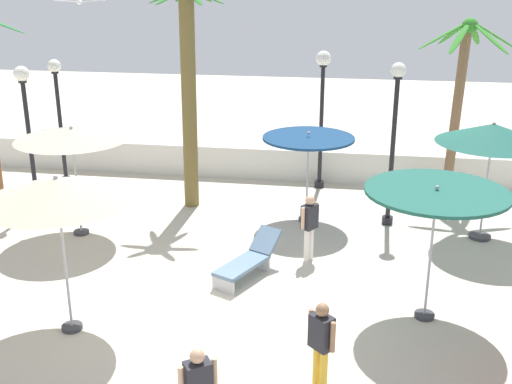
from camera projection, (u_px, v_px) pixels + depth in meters
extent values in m
plane|color=beige|center=(233.00, 306.00, 12.48)|extent=(56.00, 56.00, 0.00)
cube|color=silver|center=(283.00, 164.00, 19.82)|extent=(25.20, 0.30, 0.99)
cylinder|color=#333338|center=(81.00, 232.00, 15.87)|extent=(0.38, 0.38, 0.08)
cylinder|color=#A5A5AD|center=(77.00, 187.00, 15.46)|extent=(0.05, 0.05, 2.49)
cone|color=#B7AD93|center=(72.00, 134.00, 15.02)|extent=(2.71, 2.71, 0.27)
sphere|color=#99999E|center=(71.00, 128.00, 14.97)|extent=(0.08, 0.08, 0.08)
cylinder|color=#333338|center=(306.00, 219.00, 16.70)|extent=(0.41, 0.41, 0.08)
cylinder|color=#A5A5AD|center=(307.00, 180.00, 16.34)|extent=(0.05, 0.05, 2.27)
cylinder|color=navy|center=(309.00, 138.00, 15.97)|extent=(2.34, 2.34, 0.06)
sphere|color=#99999E|center=(309.00, 133.00, 15.92)|extent=(0.08, 0.08, 0.08)
cylinder|color=#333338|center=(72.00, 327.00, 11.66)|extent=(0.38, 0.38, 0.08)
cylinder|color=#A5A5AD|center=(65.00, 266.00, 11.24)|extent=(0.05, 0.05, 2.59)
cone|color=#B7AD93|center=(57.00, 189.00, 10.76)|extent=(2.63, 2.63, 0.40)
sphere|color=#99999E|center=(55.00, 177.00, 10.69)|extent=(0.08, 0.08, 0.08)
cylinder|color=#333338|center=(424.00, 315.00, 12.06)|extent=(0.38, 0.38, 0.08)
cylinder|color=#A5A5AD|center=(430.00, 256.00, 11.65)|extent=(0.05, 0.05, 2.56)
cylinder|color=#1E594C|center=(437.00, 192.00, 11.22)|extent=(2.57, 2.57, 0.06)
sphere|color=#99999E|center=(437.00, 188.00, 11.20)|extent=(0.08, 0.08, 0.08)
cylinder|color=#333338|center=(480.00, 236.00, 15.61)|extent=(0.54, 0.54, 0.08)
cylinder|color=#A5A5AD|center=(485.00, 191.00, 15.21)|extent=(0.05, 0.05, 2.48)
cone|color=#1E594C|center=(493.00, 133.00, 14.74)|extent=(2.61, 2.61, 0.47)
sphere|color=#99999E|center=(494.00, 123.00, 14.66)|extent=(0.08, 0.08, 0.08)
cylinder|color=brown|center=(189.00, 103.00, 16.84)|extent=(0.44, 0.40, 5.83)
ellipsoid|color=#2F743B|center=(2.00, 25.00, 17.28)|extent=(1.28, 0.43, 0.55)
cylinder|color=brown|center=(456.00, 116.00, 17.54)|extent=(0.38, 0.27, 4.86)
sphere|color=#308227|center=(470.00, 26.00, 16.72)|extent=(0.43, 0.43, 0.43)
ellipsoid|color=#308227|center=(496.00, 36.00, 16.74)|extent=(1.27, 0.28, 0.76)
ellipsoid|color=#308227|center=(475.00, 34.00, 17.38)|extent=(0.63, 1.25, 0.76)
ellipsoid|color=#308227|center=(452.00, 34.00, 17.43)|extent=(0.79, 1.20, 0.76)
ellipsoid|color=#308227|center=(442.00, 36.00, 16.81)|extent=(1.27, 0.39, 0.76)
ellipsoid|color=#308227|center=(459.00, 38.00, 16.27)|extent=(0.76, 1.21, 0.76)
ellipsoid|color=#308227|center=(491.00, 38.00, 16.24)|extent=(0.97, 1.08, 0.76)
cylinder|color=black|center=(66.00, 180.00, 19.62)|extent=(0.28, 0.28, 0.20)
cylinder|color=black|center=(61.00, 129.00, 19.08)|extent=(0.12, 0.12, 3.42)
cylinder|color=black|center=(55.00, 72.00, 18.51)|extent=(0.22, 0.22, 0.06)
sphere|color=white|center=(54.00, 66.00, 18.45)|extent=(0.38, 0.38, 0.38)
cylinder|color=black|center=(387.00, 220.00, 16.47)|extent=(0.28, 0.28, 0.20)
cylinder|color=black|center=(392.00, 154.00, 15.87)|extent=(0.12, 0.12, 3.81)
cylinder|color=black|center=(398.00, 78.00, 15.23)|extent=(0.22, 0.22, 0.06)
sphere|color=white|center=(398.00, 70.00, 15.17)|extent=(0.37, 0.37, 0.37)
cylinder|color=black|center=(38.00, 206.00, 17.47)|extent=(0.28, 0.28, 0.20)
cylinder|color=black|center=(31.00, 148.00, 16.91)|extent=(0.12, 0.12, 3.53)
cylinder|color=black|center=(22.00, 82.00, 16.32)|extent=(0.22, 0.22, 0.06)
sphere|color=white|center=(22.00, 74.00, 16.26)|extent=(0.41, 0.41, 0.41)
cylinder|color=black|center=(319.00, 184.00, 19.24)|extent=(0.28, 0.28, 0.20)
cylinder|color=black|center=(321.00, 128.00, 18.66)|extent=(0.12, 0.12, 3.67)
cylinder|color=black|center=(323.00, 66.00, 18.05)|extent=(0.22, 0.22, 0.06)
sphere|color=white|center=(324.00, 58.00, 17.98)|extent=(0.43, 0.43, 0.43)
cube|color=#B7B7BC|center=(223.00, 284.00, 12.95)|extent=(0.51, 0.27, 0.35)
cube|color=#B7B7BC|center=(259.00, 262.00, 13.96)|extent=(0.51, 0.27, 0.35)
cube|color=slate|center=(242.00, 265.00, 13.39)|extent=(1.10, 1.50, 0.08)
cube|color=slate|center=(266.00, 240.00, 14.02)|extent=(0.73, 0.73, 0.48)
cylinder|color=gold|center=(324.00, 372.00, 9.79)|extent=(0.12, 0.12, 0.78)
cylinder|color=gold|center=(316.00, 367.00, 9.91)|extent=(0.12, 0.12, 0.78)
cube|color=#26262D|center=(322.00, 332.00, 9.62)|extent=(0.43, 0.42, 0.55)
sphere|color=#936B4C|center=(322.00, 310.00, 9.50)|extent=(0.21, 0.21, 0.21)
cylinder|color=#936B4C|center=(333.00, 337.00, 9.44)|extent=(0.08, 0.08, 0.50)
cylinder|color=#936B4C|center=(311.00, 324.00, 9.79)|extent=(0.08, 0.08, 0.50)
cube|color=#26262D|center=(198.00, 380.00, 8.53)|extent=(0.43, 0.40, 0.55)
sphere|color=tan|center=(197.00, 356.00, 8.40)|extent=(0.21, 0.21, 0.21)
cylinder|color=tan|center=(215.00, 374.00, 8.61)|extent=(0.08, 0.08, 0.49)
cylinder|color=tan|center=(181.00, 383.00, 8.42)|extent=(0.08, 0.08, 0.49)
cylinder|color=silver|center=(307.00, 245.00, 14.25)|extent=(0.12, 0.12, 0.79)
cylinder|color=silver|center=(311.00, 243.00, 14.36)|extent=(0.12, 0.12, 0.79)
cube|color=#26262D|center=(310.00, 217.00, 14.08)|extent=(0.40, 0.43, 0.56)
sphere|color=tan|center=(310.00, 200.00, 13.95)|extent=(0.21, 0.21, 0.21)
cylinder|color=tan|center=(303.00, 218.00, 13.90)|extent=(0.08, 0.08, 0.50)
cylinder|color=tan|center=(316.00, 213.00, 14.23)|extent=(0.08, 0.08, 0.50)
ellipsoid|color=white|center=(79.00, 2.00, 16.29)|extent=(0.18, 0.34, 0.12)
sphere|color=white|center=(78.00, 1.00, 16.12)|extent=(0.10, 0.10, 0.10)
cube|color=silver|center=(92.00, 1.00, 16.29)|extent=(0.67, 0.27, 0.07)
cube|color=silver|center=(66.00, 1.00, 16.27)|extent=(0.67, 0.27, 0.07)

